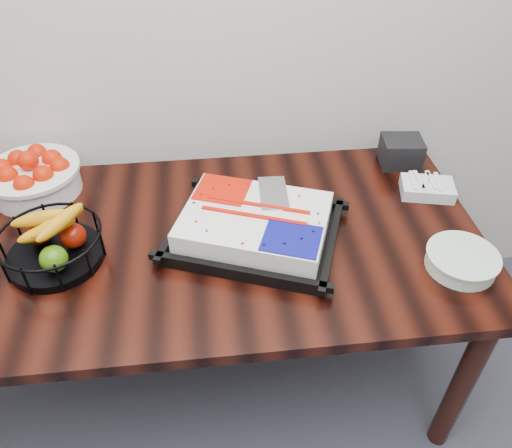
{
  "coord_description": "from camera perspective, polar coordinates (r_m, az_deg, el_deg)",
  "views": [
    {
      "loc": [
        0.05,
        0.82,
        1.81
      ],
      "look_at": [
        0.18,
        1.95,
        0.83
      ],
      "focal_mm": 35.0,
      "sensor_mm": 36.0,
      "label": 1
    }
  ],
  "objects": [
    {
      "name": "table",
      "position": [
        1.64,
        -6.44,
        -3.75
      ],
      "size": [
        1.8,
        0.9,
        0.75
      ],
      "color": "black",
      "rests_on": "ground"
    },
    {
      "name": "cake_tray",
      "position": [
        1.55,
        -0.12,
        -0.19
      ],
      "size": [
        0.61,
        0.54,
        0.1
      ],
      "color": "black",
      "rests_on": "table"
    },
    {
      "name": "tangerine_bowl",
      "position": [
        1.87,
        -24.26,
        5.58
      ],
      "size": [
        0.32,
        0.32,
        0.2
      ],
      "color": "white",
      "rests_on": "table"
    },
    {
      "name": "fruit_basket",
      "position": [
        1.58,
        -22.34,
        -2.07
      ],
      "size": [
        0.3,
        0.3,
        0.16
      ],
      "color": "black",
      "rests_on": "table"
    },
    {
      "name": "plate_stack",
      "position": [
        1.58,
        22.44,
        -3.89
      ],
      "size": [
        0.21,
        0.21,
        0.05
      ],
      "color": "white",
      "rests_on": "table"
    },
    {
      "name": "fork_bag",
      "position": [
        1.83,
        18.98,
        3.93
      ],
      "size": [
        0.2,
        0.15,
        0.05
      ],
      "color": "silver",
      "rests_on": "table"
    },
    {
      "name": "napkin_box",
      "position": [
        1.95,
        16.23,
        7.94
      ],
      "size": [
        0.16,
        0.14,
        0.1
      ],
      "primitive_type": "cube",
      "rotation": [
        0.0,
        0.0,
        -0.11
      ],
      "color": "black",
      "rests_on": "table"
    }
  ]
}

